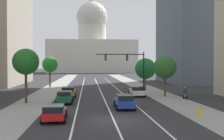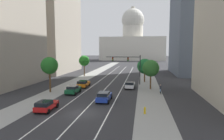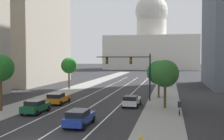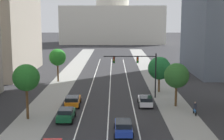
{
  "view_description": "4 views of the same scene",
  "coord_description": "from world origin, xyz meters",
  "px_view_note": "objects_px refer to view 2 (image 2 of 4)",
  "views": [
    {
      "loc": [
        -2.2,
        -23.83,
        4.9
      ],
      "look_at": [
        2.55,
        31.71,
        3.61
      ],
      "focal_mm": 44.95,
      "sensor_mm": 36.0,
      "label": 1
    },
    {
      "loc": [
        7.58,
        -24.22,
        8.18
      ],
      "look_at": [
        1.0,
        19.14,
        3.67
      ],
      "focal_mm": 32.16,
      "sensor_mm": 36.0,
      "label": 2
    },
    {
      "loc": [
        9.95,
        -18.46,
        6.42
      ],
      "look_at": [
        2.08,
        19.36,
        4.63
      ],
      "focal_mm": 45.06,
      "sensor_mm": 36.0,
      "label": 3
    },
    {
      "loc": [
        0.67,
        -27.42,
        12.31
      ],
      "look_at": [
        0.37,
        25.55,
        3.81
      ],
      "focal_mm": 53.01,
      "sensor_mm": 36.0,
      "label": 4
    }
  ],
  "objects_px": {
    "car_green": "(73,89)",
    "car_white": "(130,85)",
    "street_tree_mid_right": "(145,66)",
    "capitol_building": "(133,42)",
    "street_tree_near_left": "(84,61)",
    "fire_hydrant": "(145,110)",
    "street_tree_mid_left": "(50,66)",
    "car_blue": "(104,96)",
    "car_red": "(46,105)",
    "cyclist": "(160,89)",
    "street_tree_near_right": "(151,68)",
    "traffic_signal_mast": "(129,63)",
    "car_orange": "(83,84)"
  },
  "relations": [
    {
      "from": "car_green",
      "to": "car_white",
      "type": "height_order",
      "value": "car_green"
    },
    {
      "from": "car_white",
      "to": "street_tree_mid_right",
      "type": "height_order",
      "value": "street_tree_mid_right"
    },
    {
      "from": "capitol_building",
      "to": "street_tree_near_left",
      "type": "distance_m",
      "value": 96.82
    },
    {
      "from": "street_tree_mid_right",
      "to": "car_green",
      "type": "bearing_deg",
      "value": -130.52
    },
    {
      "from": "capitol_building",
      "to": "car_green",
      "type": "distance_m",
      "value": 120.98
    },
    {
      "from": "street_tree_near_left",
      "to": "street_tree_mid_right",
      "type": "xyz_separation_m",
      "value": [
        18.29,
        -8.8,
        -0.73
      ]
    },
    {
      "from": "fire_hydrant",
      "to": "street_tree_near_left",
      "type": "distance_m",
      "value": 38.98
    },
    {
      "from": "street_tree_mid_left",
      "to": "street_tree_mid_right",
      "type": "bearing_deg",
      "value": 39.63
    },
    {
      "from": "car_white",
      "to": "car_blue",
      "type": "bearing_deg",
      "value": 164.23
    },
    {
      "from": "street_tree_near_left",
      "to": "car_green",
      "type": "bearing_deg",
      "value": -78.31
    },
    {
      "from": "capitol_building",
      "to": "car_red",
      "type": "height_order",
      "value": "capitol_building"
    },
    {
      "from": "cyclist",
      "to": "street_tree_near_right",
      "type": "relative_size",
      "value": 0.28
    },
    {
      "from": "traffic_signal_mast",
      "to": "cyclist",
      "type": "xyz_separation_m",
      "value": [
        6.41,
        -9.11,
        -4.13
      ]
    },
    {
      "from": "traffic_signal_mast",
      "to": "car_white",
      "type": "bearing_deg",
      "value": -83.99
    },
    {
      "from": "car_orange",
      "to": "fire_hydrant",
      "type": "xyz_separation_m",
      "value": [
        13.05,
        -16.43,
        -0.33
      ]
    },
    {
      "from": "capitol_building",
      "to": "street_tree_near_right",
      "type": "height_order",
      "value": "capitol_building"
    },
    {
      "from": "traffic_signal_mast",
      "to": "street_tree_near_left",
      "type": "distance_m",
      "value": 19.53
    },
    {
      "from": "car_green",
      "to": "car_orange",
      "type": "relative_size",
      "value": 0.9
    },
    {
      "from": "car_orange",
      "to": "car_white",
      "type": "xyz_separation_m",
      "value": [
        10.14,
        0.11,
        -0.01
      ]
    },
    {
      "from": "car_green",
      "to": "street_tree_mid_right",
      "type": "xyz_separation_m",
      "value": [
        13.26,
        15.51,
        3.18
      ]
    },
    {
      "from": "car_orange",
      "to": "car_blue",
      "type": "xyz_separation_m",
      "value": [
        6.76,
        -11.14,
        0.01
      ]
    },
    {
      "from": "street_tree_near_right",
      "to": "street_tree_near_left",
      "type": "distance_m",
      "value": 26.37
    },
    {
      "from": "car_orange",
      "to": "car_blue",
      "type": "height_order",
      "value": "car_blue"
    },
    {
      "from": "car_green",
      "to": "traffic_signal_mast",
      "type": "height_order",
      "value": "traffic_signal_mast"
    },
    {
      "from": "car_green",
      "to": "fire_hydrant",
      "type": "height_order",
      "value": "car_green"
    },
    {
      "from": "capitol_building",
      "to": "car_orange",
      "type": "distance_m",
      "value": 114.55
    },
    {
      "from": "capitol_building",
      "to": "car_green",
      "type": "xyz_separation_m",
      "value": [
        -5.08,
        -120.17,
        -13.06
      ]
    },
    {
      "from": "car_red",
      "to": "car_blue",
      "type": "height_order",
      "value": "car_blue"
    },
    {
      "from": "traffic_signal_mast",
      "to": "street_tree_near_right",
      "type": "xyz_separation_m",
      "value": [
        4.75,
        -4.96,
        -0.65
      ]
    },
    {
      "from": "traffic_signal_mast",
      "to": "car_red",
      "type": "bearing_deg",
      "value": -113.61
    },
    {
      "from": "traffic_signal_mast",
      "to": "street_tree_near_right",
      "type": "distance_m",
      "value": 6.9
    },
    {
      "from": "car_white",
      "to": "street_tree_near_right",
      "type": "distance_m",
      "value": 5.53
    },
    {
      "from": "car_blue",
      "to": "car_green",
      "type": "bearing_deg",
      "value": 55.74
    },
    {
      "from": "car_blue",
      "to": "street_tree_near_right",
      "type": "bearing_deg",
      "value": -34.1
    },
    {
      "from": "car_blue",
      "to": "street_tree_mid_right",
      "type": "distance_m",
      "value": 21.43
    },
    {
      "from": "street_tree_mid_left",
      "to": "car_blue",
      "type": "bearing_deg",
      "value": -24.39
    },
    {
      "from": "car_red",
      "to": "traffic_signal_mast",
      "type": "xyz_separation_m",
      "value": [
        9.63,
        22.04,
        4.23
      ]
    },
    {
      "from": "car_orange",
      "to": "traffic_signal_mast",
      "type": "distance_m",
      "value": 11.61
    },
    {
      "from": "street_tree_mid_left",
      "to": "street_tree_near_left",
      "type": "height_order",
      "value": "street_tree_mid_left"
    },
    {
      "from": "street_tree_near_left",
      "to": "street_tree_mid_right",
      "type": "height_order",
      "value": "street_tree_near_left"
    },
    {
      "from": "car_red",
      "to": "traffic_signal_mast",
      "type": "bearing_deg",
      "value": -25.19
    },
    {
      "from": "capitol_building",
      "to": "street_tree_mid_left",
      "type": "distance_m",
      "value": 120.32
    },
    {
      "from": "car_blue",
      "to": "street_tree_near_left",
      "type": "bearing_deg",
      "value": 22.45
    },
    {
      "from": "fire_hydrant",
      "to": "street_tree_mid_left",
      "type": "xyz_separation_m",
      "value": [
        -17.84,
        10.53,
        4.63
      ]
    },
    {
      "from": "car_blue",
      "to": "street_tree_near_left",
      "type": "height_order",
      "value": "street_tree_near_left"
    },
    {
      "from": "car_red",
      "to": "capitol_building",
      "type": "bearing_deg",
      "value": -3.81
    },
    {
      "from": "car_orange",
      "to": "cyclist",
      "type": "height_order",
      "value": "cyclist"
    },
    {
      "from": "car_red",
      "to": "car_orange",
      "type": "xyz_separation_m",
      "value": [
        0.0,
        17.09,
        0.04
      ]
    },
    {
      "from": "fire_hydrant",
      "to": "car_white",
      "type": "bearing_deg",
      "value": 99.99
    },
    {
      "from": "cyclist",
      "to": "street_tree_near_left",
      "type": "relative_size",
      "value": 0.27
    }
  ]
}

